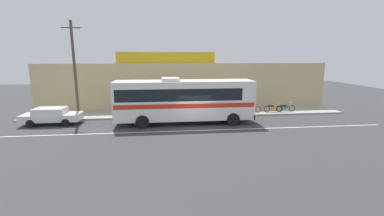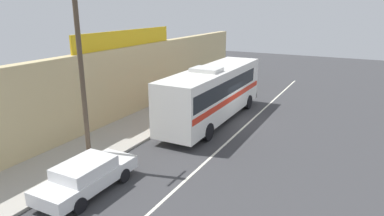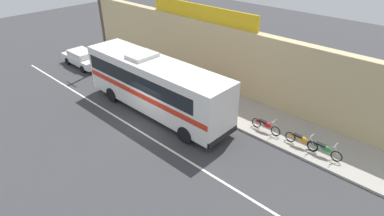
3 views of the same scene
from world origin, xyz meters
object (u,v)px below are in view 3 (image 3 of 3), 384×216
object	(u,v)px
motorcycle_orange	(324,149)
pedestrian_by_curb	(191,84)
utility_pole	(101,16)
intercity_bus	(155,83)
pedestrian_far_right	(214,82)
motorcycle_black	(266,125)
motorcycle_red	(301,140)
parked_car	(83,58)

from	to	relation	value
motorcycle_orange	pedestrian_by_curb	distance (m)	9.85
utility_pole	motorcycle_orange	xyz separation A→B (m)	(19.28, 0.51, -3.83)
intercity_bus	pedestrian_far_right	world-z (taller)	intercity_bus
motorcycle_black	motorcycle_orange	bearing A→B (deg)	1.73
pedestrian_far_right	utility_pole	bearing A→B (deg)	-169.31
intercity_bus	pedestrian_far_right	size ratio (longest dim) A/B	6.68
motorcycle_orange	pedestrian_by_curb	world-z (taller)	pedestrian_by_curb
pedestrian_far_right	pedestrian_by_curb	size ratio (longest dim) A/B	1.03
intercity_bus	motorcycle_black	distance (m)	7.41
motorcycle_red	pedestrian_far_right	xyz separation A→B (m)	(-7.47, 1.54, 0.55)
motorcycle_black	pedestrian_far_right	distance (m)	5.51
intercity_bus	parked_car	world-z (taller)	intercity_bus
pedestrian_far_right	motorcycle_red	bearing A→B (deg)	-11.64
pedestrian_far_right	intercity_bus	bearing A→B (deg)	-109.12
motorcycle_orange	motorcycle_red	distance (m)	1.27
motorcycle_red	motorcycle_orange	bearing A→B (deg)	2.43
motorcycle_black	motorcycle_orange	size ratio (longest dim) A/B	1.00
motorcycle_orange	pedestrian_by_curb	size ratio (longest dim) A/B	1.18
intercity_bus	pedestrian_by_curb	bearing A→B (deg)	82.71
pedestrian_far_right	parked_car	bearing A→B (deg)	-164.21
utility_pole	motorcycle_red	bearing A→B (deg)	1.44
intercity_bus	motorcycle_orange	size ratio (longest dim) A/B	5.82
motorcycle_black	pedestrian_far_right	xyz separation A→B (m)	(-5.25, 1.59, 0.55)
motorcycle_red	motorcycle_black	bearing A→B (deg)	-178.67
motorcycle_black	pedestrian_by_curb	size ratio (longest dim) A/B	1.17
motorcycle_black	motorcycle_red	bearing A→B (deg)	1.33
motorcycle_red	pedestrian_far_right	size ratio (longest dim) A/B	1.15
pedestrian_by_curb	motorcycle_black	bearing A→B (deg)	-2.69
motorcycle_black	motorcycle_orange	distance (m)	3.49
motorcycle_red	pedestrian_by_curb	xyz separation A→B (m)	(-8.57, 0.25, 0.52)
intercity_bus	motorcycle_black	size ratio (longest dim) A/B	5.85
utility_pole	motorcycle_black	size ratio (longest dim) A/B	4.30
parked_car	pedestrian_by_curb	xyz separation A→B (m)	(11.10, 2.16, 0.35)
motorcycle_orange	motorcycle_red	xyz separation A→B (m)	(-1.26, -0.05, 0.00)
motorcycle_black	utility_pole	bearing A→B (deg)	-178.54
utility_pole	pedestrian_far_right	xyz separation A→B (m)	(10.55, 1.99, -3.28)
motorcycle_black	motorcycle_red	size ratio (longest dim) A/B	0.99
parked_car	pedestrian_far_right	xyz separation A→B (m)	(12.20, 3.45, 0.38)
pedestrian_by_curb	utility_pole	bearing A→B (deg)	-175.75
motorcycle_red	pedestrian_by_curb	size ratio (longest dim) A/B	1.18
pedestrian_by_curb	motorcycle_orange	bearing A→B (deg)	-1.13
motorcycle_orange	pedestrian_far_right	distance (m)	8.88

